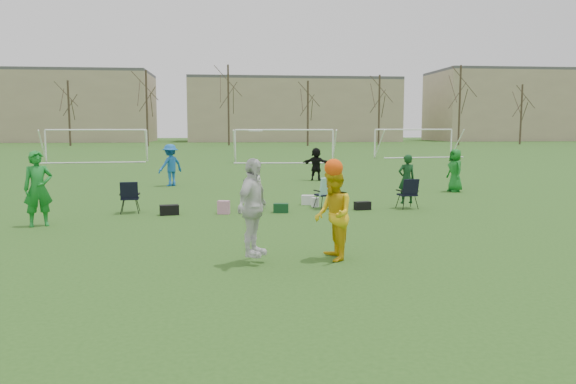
{
  "coord_description": "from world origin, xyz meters",
  "views": [
    {
      "loc": [
        -0.2,
        -9.7,
        2.6
      ],
      "look_at": [
        1.05,
        1.9,
        1.25
      ],
      "focal_mm": 35.0,
      "sensor_mm": 36.0,
      "label": 1
    }
  ],
  "objects": [
    {
      "name": "ground",
      "position": [
        0.0,
        0.0,
        0.0
      ],
      "size": [
        260.0,
        260.0,
        0.0
      ],
      "primitive_type": "plane",
      "color": "#285019",
      "rests_on": "ground"
    },
    {
      "name": "fielder_green_near",
      "position": [
        -5.17,
        5.54,
        1.0
      ],
      "size": [
        0.86,
        0.75,
        1.99
      ],
      "primitive_type": "imported",
      "rotation": [
        0.0,
        0.0,
        0.45
      ],
      "color": "#157A26",
      "rests_on": "ground"
    },
    {
      "name": "fielder_blue",
      "position": [
        -2.73,
        15.55,
        0.93
      ],
      "size": [
        1.35,
        1.32,
        1.86
      ],
      "primitive_type": "imported",
      "rotation": [
        0.0,
        0.0,
        3.88
      ],
      "color": "#1659A9",
      "rests_on": "ground"
    },
    {
      "name": "fielder_green_far",
      "position": [
        8.93,
        12.02,
        0.87
      ],
      "size": [
        0.68,
        0.92,
        1.73
      ],
      "primitive_type": "imported",
      "rotation": [
        0.0,
        0.0,
        -1.41
      ],
      "color": "#136D1E",
      "rests_on": "ground"
    },
    {
      "name": "fielder_black",
      "position": [
        4.12,
        17.46,
        0.81
      ],
      "size": [
        1.54,
        1.14,
        1.61
      ],
      "primitive_type": "imported",
      "rotation": [
        0.0,
        0.0,
        2.64
      ],
      "color": "black",
      "rests_on": "ground"
    },
    {
      "name": "center_contest",
      "position": [
        1.11,
        0.91,
        1.0
      ],
      "size": [
        2.4,
        1.18,
        2.56
      ],
      "color": "silver",
      "rests_on": "ground"
    },
    {
      "name": "sideline_setup",
      "position": [
        2.14,
        7.81,
        0.53
      ],
      "size": [
        9.37,
        2.16,
        1.73
      ],
      "color": "#0F3A18",
      "rests_on": "ground"
    },
    {
      "name": "goal_left",
      "position": [
        -10.0,
        34.0,
        1.92
      ],
      "size": [
        7.39,
        0.76,
        2.46
      ],
      "rotation": [
        0.0,
        0.0,
        0.09
      ],
      "color": "white",
      "rests_on": "ground"
    },
    {
      "name": "goal_mid",
      "position": [
        4.0,
        32.0,
        1.92
      ],
      "size": [
        7.4,
        0.63,
        2.46
      ],
      "rotation": [
        0.0,
        0.0,
        -0.07
      ],
      "color": "white",
      "rests_on": "ground"
    },
    {
      "name": "goal_right",
      "position": [
        16.0,
        38.0,
        1.92
      ],
      "size": [
        7.35,
        1.14,
        2.46
      ],
      "rotation": [
        0.0,
        0.0,
        0.14
      ],
      "color": "white",
      "rests_on": "ground"
    },
    {
      "name": "tree_line",
      "position": [
        0.24,
        69.85,
        5.09
      ],
      "size": [
        110.28,
        3.28,
        11.4
      ],
      "color": "#382B21",
      "rests_on": "ground"
    },
    {
      "name": "building_row",
      "position": [
        6.73,
        96.0,
        5.99
      ],
      "size": [
        126.0,
        16.0,
        13.0
      ],
      "color": "tan",
      "rests_on": "ground"
    }
  ]
}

